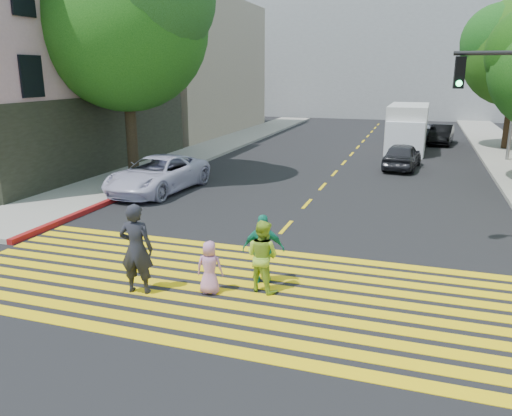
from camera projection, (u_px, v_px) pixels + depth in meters
The scene contains 18 objects.
ground at pixel (209, 313), 9.97m from camera, with size 120.00×120.00×0.00m, color black.
sidewalk_left at pixel (223, 144), 32.68m from camera, with size 3.00×40.00×0.15m, color gray.
curb_red at pixel (96, 207), 17.53m from camera, with size 0.20×8.00×0.16m, color maroon.
crosswalk at pixel (232, 287), 11.14m from camera, with size 13.40×5.30×0.01m.
lane_line at pixel (355, 150), 30.60m from camera, with size 0.12×34.40×0.01m.
building_left_pink at pixel (5, 74), 24.58m from camera, with size 12.10×14.10×11.00m.
building_left_tan at pixel (162, 67), 39.13m from camera, with size 12.00×16.00×10.00m, color tan.
backdrop_block at pixel (389, 59), 52.39m from camera, with size 30.00×8.00×12.00m, color gray.
tree_left at pixel (126, 16), 20.74m from camera, with size 9.60×9.34×10.25m.
pedestrian_man at pixel (136, 249), 10.66m from camera, with size 0.73×0.48×2.00m, color black.
pedestrian_woman at pixel (262, 256), 10.82m from camera, with size 0.78×0.61×1.60m, color #97C031.
pedestrian_child at pixel (210, 267), 10.73m from camera, with size 0.58×0.38×1.18m, color #C07BAD.
pedestrian_extra at pixel (263, 249), 11.20m from camera, with size 0.95×0.39×1.61m, color #18876D.
white_sedan at pixel (158, 174), 19.92m from camera, with size 2.35×5.09×1.41m, color silver.
dark_car_near at pixel (402, 156), 24.65m from camera, with size 1.54×3.83×1.30m, color black.
silver_car at pixel (417, 130), 35.20m from camera, with size 2.00×4.93×1.43m, color #A7AABE.
dark_car_parked at pixel (441, 135), 33.11m from camera, with size 1.36×3.89×1.28m, color black.
white_van at pixel (407, 129), 30.02m from camera, with size 2.32×5.89×2.76m.
Camera 1 is at (3.71, -8.32, 4.66)m, focal length 35.00 mm.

